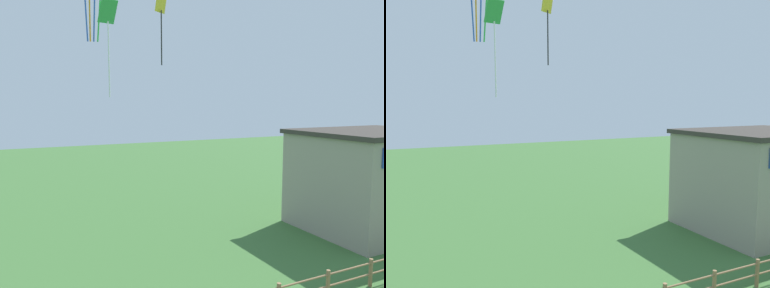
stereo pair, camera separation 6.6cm
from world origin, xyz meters
TOP-DOWN VIEW (x-y plane):
  - seaside_building at (12.51, 12.42)m, footprint 8.07×6.22m
  - kite_green_diamond at (-2.07, 12.31)m, footprint 0.70×0.56m
  - kite_yellow_diamond at (0.26, 12.99)m, footprint 0.61×0.46m

SIDE VIEW (x-z plane):
  - seaside_building at x=12.51m, z-range 0.01..5.42m
  - kite_green_diamond at x=-2.07m, z-range 7.78..11.24m
  - kite_yellow_diamond at x=0.26m, z-range 8.97..11.89m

